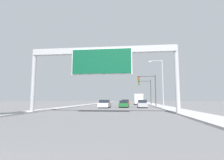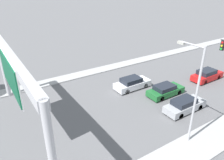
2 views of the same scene
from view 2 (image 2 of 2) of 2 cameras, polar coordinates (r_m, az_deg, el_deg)
name	(u,v)px [view 2 (image 2 of 2)]	position (r m, az deg, el deg)	size (l,w,h in m)	color
median_strip_left	(217,42)	(52.88, 25.72, 9.02)	(2.00, 120.00, 0.15)	#A6A6A6
sign_gantry	(13,72)	(18.69, -24.55, 1.86)	(16.87, 0.73, 7.49)	#B2B2B7
car_far_right	(165,90)	(26.38, 13.74, -2.64)	(1.85, 4.55, 1.36)	#1E662D
car_near_center	(132,83)	(27.27, 5.27, -0.89)	(1.88, 4.65, 1.48)	silver
car_far_left	(185,105)	(23.90, 18.42, -6.27)	(1.73, 4.74, 1.47)	#A5A8AD
car_mid_left	(207,75)	(32.09, 23.54, 1.18)	(1.80, 4.69, 1.52)	red
street_lamp_right	(194,88)	(17.89, 20.63, -2.09)	(2.48, 0.28, 8.38)	#B2B2B7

